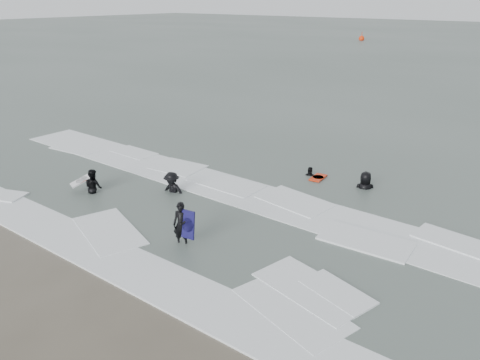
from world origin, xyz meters
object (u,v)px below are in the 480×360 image
Objects in this scene: surfer_centre at (183,245)px; surfer_wading at (94,193)px; surfer_right_near at (310,176)px; surfer_right_far at (365,189)px; buoy at (362,38)px; surfer_breaker at (172,194)px.

surfer_wading is (-6.04, 0.92, 0.00)m from surfer_centre.
surfer_right_near is (6.20, 7.24, 0.00)m from surfer_wading.
surfer_right_far is (2.61, 0.10, 0.00)m from surfer_right_near.
surfer_right_near is at bearing -67.66° from buoy.
surfer_right_far is (2.77, 8.26, 0.00)m from surfer_centre.
surfer_wading reaches higher than surfer_right_near.
surfer_right_near is 2.62m from surfer_right_far.
surfer_right_near is 0.97× the size of buoy.
surfer_right_far is at bearing 162.11° from surfer_right_near.
surfer_breaker is 75.57m from buoy.
surfer_breaker is 1.09× the size of buoy.
surfer_centre is at bearing 40.13° from surfer_right_far.
surfer_wading is 0.89× the size of surfer_breaker.
surfer_right_near is at bearing -29.22° from surfer_right_far.
surfer_right_near reaches higher than surfer_centre.
surfer_wading is at bearing 145.81° from surfer_centre.
surfer_centre is 8.71m from surfer_right_far.
surfer_right_near is (3.54, 5.30, 0.00)m from surfer_breaker.
surfer_breaker is at bearing -141.96° from surfer_wading.
buoy is at bearing -87.66° from surfer_right_near.
surfer_right_far is (8.81, 7.34, 0.00)m from surfer_wading.
surfer_centre is at bearing 173.15° from surfer_wading.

